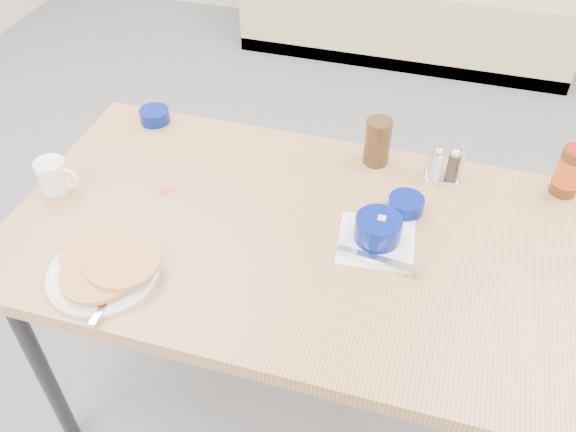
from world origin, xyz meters
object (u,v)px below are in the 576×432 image
(creamer_bowl, at_px, (155,116))
(butter_bowl, at_px, (406,205))
(dining_table, at_px, (292,248))
(pancake_plate, at_px, (105,268))
(grits_setting, at_px, (378,233))
(condiment_caddy, at_px, (445,166))
(coffee_mug, at_px, (54,176))
(amber_tumbler, at_px, (378,142))
(syrup_bottle, at_px, (571,168))

(creamer_bowl, distance_m, butter_bowl, 0.80)
(dining_table, xyz_separation_m, pancake_plate, (-0.37, -0.25, 0.08))
(dining_table, xyz_separation_m, creamer_bowl, (-0.53, 0.34, 0.08))
(grits_setting, bearing_deg, condiment_caddy, 66.68)
(pancake_plate, height_order, condiment_caddy, condiment_caddy)
(coffee_mug, relative_size, amber_tumbler, 0.86)
(coffee_mug, distance_m, amber_tumbler, 0.86)
(dining_table, bearing_deg, amber_tumbler, 66.23)
(dining_table, bearing_deg, pancake_plate, -145.40)
(pancake_plate, bearing_deg, creamer_bowl, 104.89)
(butter_bowl, relative_size, amber_tumbler, 0.67)
(coffee_mug, height_order, condiment_caddy, condiment_caddy)
(dining_table, bearing_deg, coffee_mug, -178.04)
(dining_table, bearing_deg, grits_setting, 5.23)
(coffee_mug, relative_size, condiment_caddy, 1.04)
(pancake_plate, distance_m, condiment_caddy, 0.90)
(grits_setting, relative_size, condiment_caddy, 1.98)
(grits_setting, height_order, amber_tumbler, amber_tumbler)
(pancake_plate, xyz_separation_m, condiment_caddy, (0.70, 0.57, 0.02))
(dining_table, distance_m, syrup_bottle, 0.74)
(dining_table, xyz_separation_m, butter_bowl, (0.25, 0.15, 0.08))
(pancake_plate, relative_size, amber_tumbler, 2.03)
(amber_tumbler, bearing_deg, condiment_caddy, -5.29)
(syrup_bottle, bearing_deg, coffee_mug, -164.17)
(coffee_mug, distance_m, syrup_bottle, 1.33)
(creamer_bowl, relative_size, syrup_bottle, 0.48)
(dining_table, distance_m, pancake_plate, 0.46)
(coffee_mug, distance_m, creamer_bowl, 0.38)
(pancake_plate, bearing_deg, syrup_bottle, 30.51)
(creamer_bowl, height_order, amber_tumbler, amber_tumbler)
(amber_tumbler, bearing_deg, butter_bowl, -58.92)
(grits_setting, height_order, condiment_caddy, condiment_caddy)
(pancake_plate, distance_m, syrup_bottle, 1.17)
(butter_bowl, bearing_deg, condiment_caddy, 64.60)
(dining_table, distance_m, grits_setting, 0.23)
(coffee_mug, distance_m, condiment_caddy, 1.02)
(coffee_mug, relative_size, creamer_bowl, 1.31)
(butter_bowl, bearing_deg, dining_table, -149.42)
(dining_table, distance_m, creamer_bowl, 0.63)
(pancake_plate, distance_m, butter_bowl, 0.74)
(coffee_mug, bearing_deg, amber_tumbler, 24.29)
(dining_table, xyz_separation_m, condiment_caddy, (0.33, 0.31, 0.10))
(grits_setting, distance_m, syrup_bottle, 0.54)
(condiment_caddy, bearing_deg, syrup_bottle, -3.35)
(condiment_caddy, bearing_deg, pancake_plate, -149.19)
(coffee_mug, height_order, grits_setting, coffee_mug)
(coffee_mug, bearing_deg, syrup_bottle, 15.83)
(creamer_bowl, relative_size, amber_tumbler, 0.66)
(syrup_bottle, bearing_deg, dining_table, -152.02)
(dining_table, height_order, condiment_caddy, condiment_caddy)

